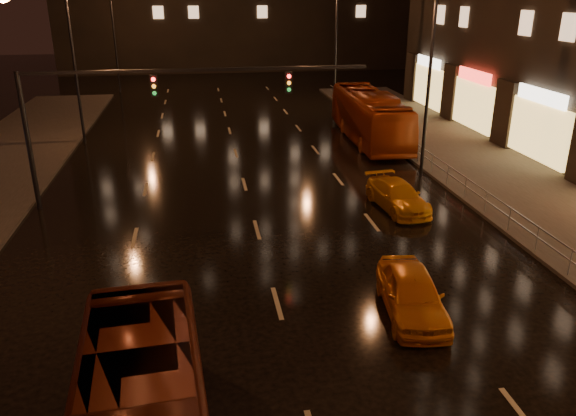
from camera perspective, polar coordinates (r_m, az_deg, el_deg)
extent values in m
plane|color=black|center=(27.28, -4.09, 1.09)|extent=(140.00, 140.00, 0.00)
cube|color=#38332D|center=(27.44, 26.35, -0.87)|extent=(7.00, 70.00, 0.15)
cylinder|color=black|center=(27.32, -24.86, 6.00)|extent=(0.22, 0.22, 6.20)
cube|color=black|center=(25.74, -9.02, 13.69)|extent=(15.20, 0.14, 0.14)
cube|color=black|center=(25.89, -13.46, 11.97)|extent=(0.32, 0.18, 0.95)
cube|color=black|center=(26.16, 0.06, 12.62)|extent=(0.32, 0.18, 0.95)
sphere|color=#FF1E19|center=(25.73, -13.53, 12.58)|extent=(0.18, 0.18, 0.18)
cylinder|color=#99999E|center=(51.79, 4.85, 11.48)|extent=(0.04, 0.04, 1.00)
cube|color=#99999E|center=(27.83, 17.68, 2.93)|extent=(0.05, 56.00, 0.05)
cube|color=#99999E|center=(27.95, 17.59, 2.15)|extent=(0.05, 56.00, 0.05)
imported|color=#A03710|center=(37.82, 8.28, 9.20)|extent=(3.16, 11.70, 3.23)
imported|color=orange|center=(17.79, 12.48, -8.45)|extent=(2.21, 4.36, 1.43)
imported|color=orange|center=(26.07, 11.07, 1.22)|extent=(2.23, 4.46, 1.24)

